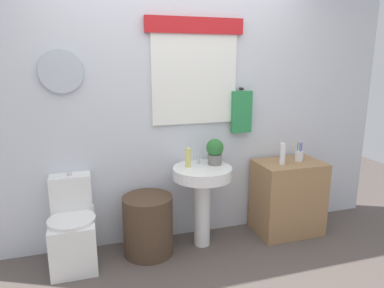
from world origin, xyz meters
The scene contains 10 objects.
back_wall centered at (0.00, 1.15, 1.31)m, with size 4.40×0.18×2.60m.
toilet centered at (-0.95, 0.88, 0.29)m, with size 0.38×0.51×0.76m.
laundry_hamper centered at (-0.31, 0.85, 0.27)m, with size 0.44×0.44×0.54m, color #4C3828.
pedestal_sink centered at (0.19, 0.85, 0.58)m, with size 0.54×0.54×0.76m.
faucet centered at (0.19, 0.97, 0.81)m, with size 0.03×0.03×0.10m, color silver.
wooden_cabinet centered at (1.10, 0.85, 0.37)m, with size 0.64×0.44×0.73m, color #9E754C.
soap_bottle centered at (0.07, 0.90, 0.84)m, with size 0.05×0.05×0.17m, color #DBD166.
potted_plant centered at (0.33, 0.91, 0.89)m, with size 0.16×0.16×0.24m.
lotion_bottle centered at (0.98, 0.81, 0.83)m, with size 0.05×0.05×0.21m, color white.
toothbrush_cup centered at (1.21, 0.87, 0.78)m, with size 0.08×0.08×0.19m.
Camera 1 is at (-0.77, -1.97, 1.68)m, focal length 32.40 mm.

